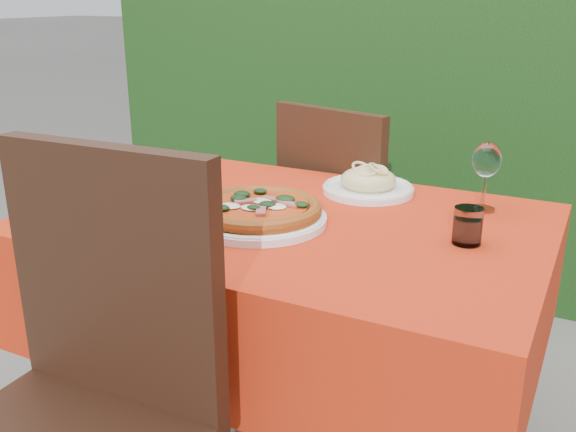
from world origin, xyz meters
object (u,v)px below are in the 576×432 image
at_px(water_glass, 468,228).
at_px(fork, 177,206).
at_px(chair_far, 346,221).
at_px(pizza_plate, 258,212).
at_px(wine_glass, 486,163).
at_px(pasta_plate, 368,184).
at_px(chair_near, 82,392).

relative_size(water_glass, fork, 0.39).
height_order(chair_far, pizza_plate, chair_far).
xyz_separation_m(chair_far, wine_glass, (0.50, -0.31, 0.34)).
bearing_deg(pizza_plate, pasta_plate, 67.39).
bearing_deg(chair_far, pasta_plate, 136.50).
relative_size(chair_near, pasta_plate, 4.01).
xyz_separation_m(pizza_plate, wine_glass, (0.47, 0.35, 0.10)).
height_order(chair_near, fork, chair_near).
bearing_deg(chair_near, wine_glass, 58.65).
bearing_deg(wine_glass, chair_near, -119.78).
bearing_deg(chair_near, pasta_plate, 75.91).
bearing_deg(wine_glass, pizza_plate, -143.20).
height_order(pizza_plate, fork, pizza_plate).
bearing_deg(pasta_plate, pizza_plate, -112.61).
distance_m(chair_far, water_glass, 0.80).
bearing_deg(fork, pizza_plate, -15.00).
height_order(water_glass, wine_glass, wine_glass).
height_order(pizza_plate, water_glass, water_glass).
bearing_deg(pasta_plate, chair_near, -102.53).
xyz_separation_m(pizza_plate, water_glass, (0.49, 0.09, 0.01)).
bearing_deg(water_glass, pizza_plate, -169.13).
relative_size(chair_far, water_glass, 11.03).
relative_size(chair_far, fork, 4.31).
distance_m(pizza_plate, fork, 0.25).
relative_size(pasta_plate, fork, 1.18).
bearing_deg(pizza_plate, chair_near, -95.56).
height_order(pasta_plate, water_glass, water_glass).
distance_m(chair_near, pasta_plate, 0.97).
height_order(chair_near, wine_glass, chair_near).
bearing_deg(pasta_plate, chair_far, 121.06).
distance_m(pizza_plate, wine_glass, 0.60).
distance_m(chair_far, wine_glass, 0.68).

